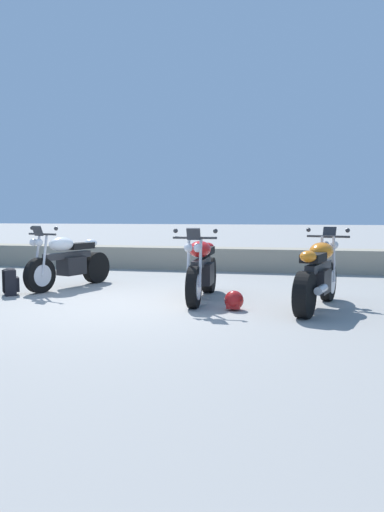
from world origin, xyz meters
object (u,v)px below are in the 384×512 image
Objects in this scene: rider_backpack at (10,281)px; motorcycle_red_centre at (202,270)px; motorcycle_orange_far_right at (318,275)px; rider_helmet at (234,301)px; motorcycle_white_near_left at (69,262)px.

motorcycle_red_centre is at bearing 4.77° from rider_backpack.
rider_backpack is (-3.27, -0.27, -0.24)m from motorcycle_red_centre.
rider_helmet is at bearing -161.49° from motorcycle_orange_far_right.
motorcycle_red_centre is at bearing 169.55° from motorcycle_orange_far_right.
motorcycle_white_near_left is 4.27× the size of rider_backpack.
rider_backpack is (-5.08, 0.06, -0.24)m from motorcycle_orange_far_right.
motorcycle_white_near_left is 1.16m from rider_backpack.
motorcycle_white_near_left and motorcycle_red_centre have the same top height.
motorcycle_white_near_left is at bearing 156.61° from rider_helmet.
motorcycle_red_centre is 3.29m from rider_backpack.
motorcycle_red_centre is 7.37× the size of rider_helmet.
motorcycle_white_near_left reaches higher than rider_helmet.
motorcycle_white_near_left is at bearing 167.06° from motorcycle_orange_far_right.
motorcycle_red_centre reaches higher than rider_helmet.
motorcycle_white_near_left is at bearing 58.74° from rider_backpack.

